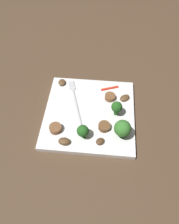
{
  "coord_description": "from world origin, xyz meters",
  "views": [
    {
      "loc": [
        -0.34,
        -0.03,
        0.49
      ],
      "look_at": [
        0.0,
        0.0,
        0.01
      ],
      "focal_mm": 33.82,
      "sensor_mm": 36.0,
      "label": 1
    }
  ],
  "objects": [
    {
      "name": "broccoli_floret_2",
      "position": [
        -0.07,
        -0.09,
        0.05
      ],
      "size": [
        0.04,
        0.04,
        0.06
      ],
      "color": "#408630",
      "rests_on": "plate"
    },
    {
      "name": "sausage_slice_1",
      "position": [
        -0.07,
        0.08,
        0.02
      ],
      "size": [
        0.05,
        0.05,
        0.02
      ],
      "primitive_type": "cylinder",
      "rotation": [
        0.0,
        0.0,
        2.29
      ],
      "color": "brown",
      "rests_on": "plate"
    },
    {
      "name": "broccoli_floret_1",
      "position": [
        -0.08,
        0.01,
        0.04
      ],
      "size": [
        0.03,
        0.03,
        0.04
      ],
      "color": "#296420",
      "rests_on": "plate"
    },
    {
      "name": "mushroom_3",
      "position": [
        0.06,
        -0.1,
        0.02
      ],
      "size": [
        0.04,
        0.04,
        0.01
      ],
      "primitive_type": "ellipsoid",
      "rotation": [
        0.0,
        0.0,
        2.27
      ],
      "color": "brown",
      "rests_on": "plate"
    },
    {
      "name": "mushroom_0",
      "position": [
        -0.1,
        0.05,
        0.02
      ],
      "size": [
        0.02,
        0.03,
        0.01
      ],
      "primitive_type": "ellipsoid",
      "rotation": [
        0.0,
        0.0,
        1.56
      ],
      "color": "brown",
      "rests_on": "plate"
    },
    {
      "name": "sausage_slice_3",
      "position": [
        -0.05,
        -0.04,
        0.02
      ],
      "size": [
        0.03,
        0.03,
        0.01
      ],
      "primitive_type": "cylinder",
      "rotation": [
        0.0,
        0.0,
        1.5
      ],
      "color": "brown",
      "rests_on": "plate"
    },
    {
      "name": "plate",
      "position": [
        0.0,
        0.0,
        0.01
      ],
      "size": [
        0.25,
        0.25,
        0.01
      ],
      "primitive_type": "cube",
      "color": "white",
      "rests_on": "ground_plane"
    },
    {
      "name": "sausage_slice_0",
      "position": [
        0.05,
        -0.05,
        0.02
      ],
      "size": [
        0.04,
        0.04,
        0.01
      ],
      "primitive_type": "cylinder",
      "rotation": [
        0.0,
        0.0,
        1.15
      ],
      "color": "brown",
      "rests_on": "plate"
    },
    {
      "name": "broccoli_floret_0",
      "position": [
        0.0,
        -0.07,
        0.04
      ],
      "size": [
        0.03,
        0.03,
        0.05
      ],
      "color": "#296420",
      "rests_on": "plate"
    },
    {
      "name": "fork",
      "position": [
        0.04,
        0.05,
        0.02
      ],
      "size": [
        0.18,
        0.07,
        0.0
      ],
      "rotation": [
        0.0,
        0.0,
        0.31
      ],
      "color": "silver",
      "rests_on": "plate"
    },
    {
      "name": "mushroom_1",
      "position": [
        0.1,
        0.09,
        0.02
      ],
      "size": [
        0.03,
        0.02,
        0.01
      ],
      "primitive_type": "ellipsoid",
      "rotation": [
        0.0,
        0.0,
        0.0
      ],
      "color": "brown",
      "rests_on": "plate"
    },
    {
      "name": "mushroom_2",
      "position": [
        -0.09,
        -0.03,
        0.02
      ],
      "size": [
        0.03,
        0.03,
        0.01
      ],
      "primitive_type": "ellipsoid",
      "rotation": [
        0.0,
        0.0,
        2.28
      ],
      "color": "#4C331E",
      "rests_on": "plate"
    },
    {
      "name": "pepper_strip_3",
      "position": [
        0.09,
        -0.05,
        0.02
      ],
      "size": [
        0.02,
        0.05,
        0.0
      ],
      "primitive_type": "cube",
      "rotation": [
        0.0,
        0.0,
        5.06
      ],
      "color": "red",
      "rests_on": "plate"
    },
    {
      "name": "ground_plane",
      "position": [
        0.0,
        0.0,
        0.0
      ],
      "size": [
        1.4,
        1.4,
        0.0
      ],
      "primitive_type": "plane",
      "color": "#4C3826"
    }
  ]
}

